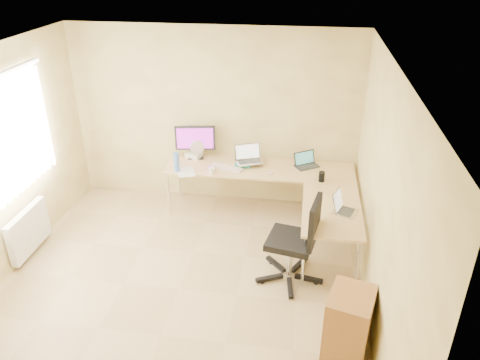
# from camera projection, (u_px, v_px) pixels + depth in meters

# --- Properties ---
(floor) EXTENTS (4.50, 4.50, 0.00)m
(floor) POSITION_uv_depth(u_px,v_px,m) (179.00, 289.00, 5.37)
(floor) COLOR tan
(floor) RESTS_ON ground
(ceiling) EXTENTS (4.50, 4.50, 0.00)m
(ceiling) POSITION_uv_depth(u_px,v_px,m) (162.00, 64.00, 4.18)
(ceiling) COLOR white
(ceiling) RESTS_ON ground
(wall_back) EXTENTS (4.50, 0.00, 4.50)m
(wall_back) POSITION_uv_depth(u_px,v_px,m) (214.00, 117.00, 6.76)
(wall_back) COLOR beige
(wall_back) RESTS_ON ground
(wall_right) EXTENTS (0.00, 4.50, 4.50)m
(wall_right) POSITION_uv_depth(u_px,v_px,m) (381.00, 205.00, 4.51)
(wall_right) COLOR beige
(wall_right) RESTS_ON ground
(desk_main) EXTENTS (2.65, 0.70, 0.73)m
(desk_main) POSITION_uv_depth(u_px,v_px,m) (259.00, 190.00, 6.74)
(desk_main) COLOR tan
(desk_main) RESTS_ON ground
(desk_return) EXTENTS (0.70, 1.30, 0.73)m
(desk_return) POSITION_uv_depth(u_px,v_px,m) (329.00, 234.00, 5.73)
(desk_return) COLOR tan
(desk_return) RESTS_ON ground
(monitor) EXTENTS (0.61, 0.28, 0.50)m
(monitor) POSITION_uv_depth(u_px,v_px,m) (195.00, 142.00, 6.76)
(monitor) COLOR black
(monitor) RESTS_ON desk_main
(book_stack) EXTENTS (0.24, 0.31, 0.05)m
(book_stack) POSITION_uv_depth(u_px,v_px,m) (243.00, 162.00, 6.66)
(book_stack) COLOR #187A68
(book_stack) RESTS_ON desk_main
(laptop_center) EXTENTS (0.46, 0.41, 0.24)m
(laptop_center) POSITION_uv_depth(u_px,v_px,m) (249.00, 154.00, 6.56)
(laptop_center) COLOR #AAAAB3
(laptop_center) RESTS_ON desk_main
(laptop_black) EXTENTS (0.40, 0.38, 0.21)m
(laptop_black) POSITION_uv_depth(u_px,v_px,m) (307.00, 160.00, 6.55)
(laptop_black) COLOR black
(laptop_black) RESTS_ON desk_main
(keyboard) EXTENTS (0.50, 0.28, 0.02)m
(keyboard) POSITION_uv_depth(u_px,v_px,m) (226.00, 168.00, 6.54)
(keyboard) COLOR beige
(keyboard) RESTS_ON desk_main
(mouse) EXTENTS (0.11, 0.09, 0.03)m
(mouse) POSITION_uv_depth(u_px,v_px,m) (270.00, 173.00, 6.38)
(mouse) COLOR beige
(mouse) RESTS_ON desk_main
(mug) EXTENTS (0.11, 0.11, 0.09)m
(mug) POSITION_uv_depth(u_px,v_px,m) (212.00, 171.00, 6.37)
(mug) COLOR white
(mug) RESTS_ON desk_main
(cd_stack) EXTENTS (0.13, 0.13, 0.03)m
(cd_stack) POSITION_uv_depth(u_px,v_px,m) (212.00, 169.00, 6.50)
(cd_stack) COLOR #B3B5D3
(cd_stack) RESTS_ON desk_main
(water_bottle) EXTENTS (0.10, 0.10, 0.28)m
(water_bottle) POSITION_uv_depth(u_px,v_px,m) (176.00, 162.00, 6.39)
(water_bottle) COLOR #4D79C0
(water_bottle) RESTS_ON desk_main
(papers) EXTENTS (0.33, 0.38, 0.01)m
(papers) POSITION_uv_depth(u_px,v_px,m) (186.00, 172.00, 6.44)
(papers) COLOR silver
(papers) RESTS_ON desk_main
(white_box) EXTENTS (0.27, 0.23, 0.08)m
(white_box) POSITION_uv_depth(u_px,v_px,m) (194.00, 155.00, 6.86)
(white_box) COLOR beige
(white_box) RESTS_ON desk_main
(desk_fan) EXTENTS (0.27, 0.27, 0.26)m
(desk_fan) POSITION_uv_depth(u_px,v_px,m) (198.00, 149.00, 6.81)
(desk_fan) COLOR beige
(desk_fan) RESTS_ON desk_main
(black_cup) EXTENTS (0.10, 0.10, 0.14)m
(black_cup) POSITION_uv_depth(u_px,v_px,m) (322.00, 177.00, 6.17)
(black_cup) COLOR black
(black_cup) RESTS_ON desk_main
(laptop_return) EXTENTS (0.38, 0.34, 0.21)m
(laptop_return) POSITION_uv_depth(u_px,v_px,m) (346.00, 205.00, 5.44)
(laptop_return) COLOR #B8B8B9
(laptop_return) RESTS_ON desk_return
(office_chair) EXTENTS (0.78, 0.78, 1.11)m
(office_chair) POSITION_uv_depth(u_px,v_px,m) (290.00, 243.00, 5.33)
(office_chair) COLOR black
(office_chair) RESTS_ON ground
(cabinet) EXTENTS (0.51, 0.58, 0.68)m
(cabinet) POSITION_uv_depth(u_px,v_px,m) (349.00, 323.00, 4.40)
(cabinet) COLOR olive
(cabinet) RESTS_ON ground
(radiator) EXTENTS (0.09, 0.80, 0.55)m
(radiator) POSITION_uv_depth(u_px,v_px,m) (29.00, 230.00, 5.83)
(radiator) COLOR white
(radiator) RESTS_ON ground
(window) EXTENTS (0.10, 1.80, 1.40)m
(window) POSITION_uv_depth(u_px,v_px,m) (5.00, 142.00, 5.28)
(window) COLOR white
(window) RESTS_ON wall_left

